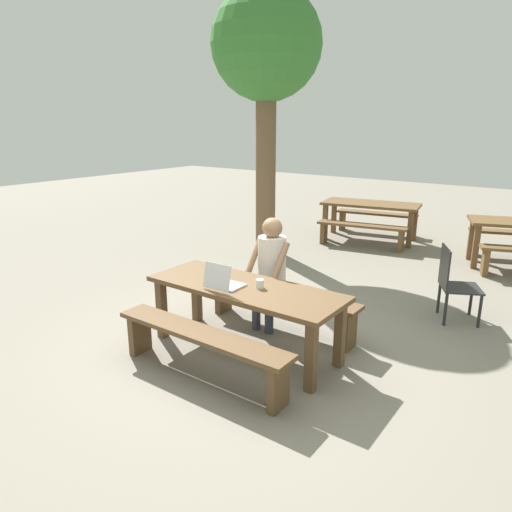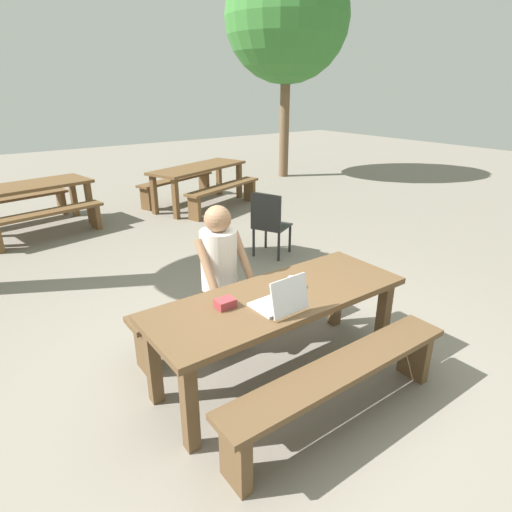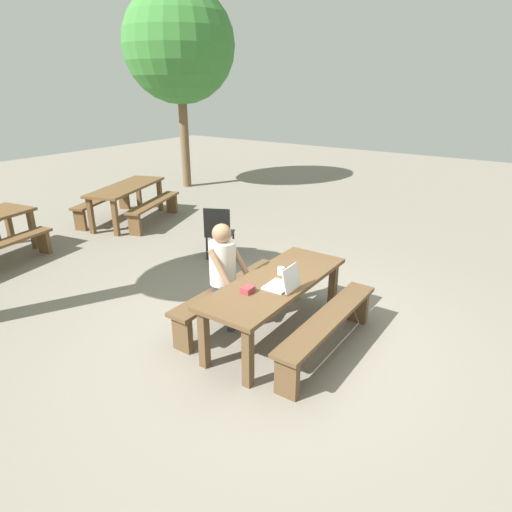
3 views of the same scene
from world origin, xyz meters
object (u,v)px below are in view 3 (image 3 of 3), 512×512
at_px(picnic_table_front, 276,288).
at_px(laptop, 284,283).
at_px(tree_left, 179,46).
at_px(coffee_mug, 281,271).
at_px(small_pouch, 248,290).
at_px(plastic_chair, 219,232).
at_px(person_seated, 225,267).
at_px(picnic_table_rear, 127,191).

bearing_deg(picnic_table_front, laptop, -127.11).
bearing_deg(tree_left, coffee_mug, -129.03).
distance_m(picnic_table_front, tree_left, 8.84).
xyz_separation_m(small_pouch, coffee_mug, (0.60, -0.04, 0.01)).
bearing_deg(tree_left, plastic_chair, -131.39).
height_order(small_pouch, plastic_chair, plastic_chair).
distance_m(person_seated, picnic_table_rear, 4.94).
distance_m(laptop, picnic_table_rear, 5.69).
bearing_deg(picnic_table_front, tree_left, 50.27).
relative_size(coffee_mug, tree_left, 0.02).
height_order(coffee_mug, picnic_table_rear, coffee_mug).
bearing_deg(person_seated, picnic_table_rear, 63.43).
bearing_deg(coffee_mug, laptop, -143.84).
bearing_deg(picnic_table_front, picnic_table_rear, 67.62).
distance_m(small_pouch, tree_left, 9.01).
bearing_deg(laptop, small_pouch, -42.15).
bearing_deg(picnic_table_rear, plastic_chair, -120.29).
bearing_deg(plastic_chair, coffee_mug, 119.79).
height_order(person_seated, tree_left, tree_left).
xyz_separation_m(person_seated, picnic_table_rear, (2.21, 4.42, -0.12)).
height_order(person_seated, plastic_chair, person_seated).
bearing_deg(picnic_table_rear, picnic_table_front, -132.08).
xyz_separation_m(small_pouch, person_seated, (0.31, 0.56, 0.02)).
relative_size(picnic_table_front, laptop, 6.36).
relative_size(plastic_chair, tree_left, 0.18).
height_order(picnic_table_rear, tree_left, tree_left).
xyz_separation_m(person_seated, tree_left, (5.43, 5.74, 2.90)).
bearing_deg(tree_left, laptop, -129.66).
xyz_separation_m(plastic_chair, tree_left, (3.77, 4.28, 3.20)).
bearing_deg(person_seated, laptop, -90.65).
bearing_deg(laptop, tree_left, -131.30).
bearing_deg(coffee_mug, small_pouch, 175.93).
xyz_separation_m(laptop, small_pouch, (-0.30, 0.26, -0.03)).
xyz_separation_m(picnic_table_front, plastic_chair, (1.53, 2.10, -0.14)).
relative_size(coffee_mug, person_seated, 0.07).
relative_size(small_pouch, picnic_table_rear, 0.06).
relative_size(person_seated, plastic_chair, 1.44).
relative_size(picnic_table_rear, tree_left, 0.43).
bearing_deg(tree_left, person_seated, -133.41).
xyz_separation_m(plastic_chair, picnic_table_rear, (0.55, 2.96, 0.18)).
bearing_deg(plastic_chair, picnic_table_front, 117.29).
bearing_deg(coffee_mug, picnic_table_front, -166.84).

